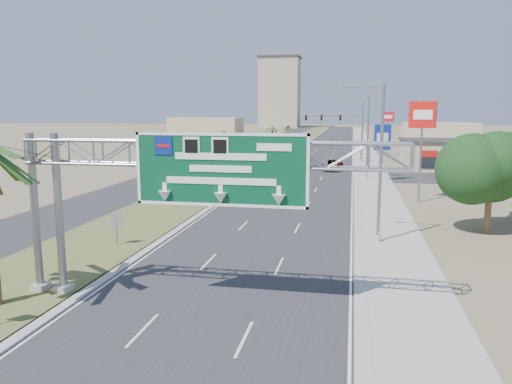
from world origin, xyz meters
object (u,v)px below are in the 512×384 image
object	(u,v)px
car_far	(302,151)
car_mid_lane	(295,179)
pole_sign_blue	(382,139)
pole_sign_red_near	(422,121)
signal_mast	(349,133)
sign_gantry	(187,166)
store_building	(467,156)
pole_sign_red_far	(388,120)
car_left_lane	(262,180)
car_right_lane	(333,165)

from	to	relation	value
car_far	car_mid_lane	bearing A→B (deg)	-81.44
car_mid_lane	pole_sign_blue	bearing A→B (deg)	32.03
pole_sign_red_near	signal_mast	bearing A→B (deg)	100.93
sign_gantry	car_mid_lane	xyz separation A→B (m)	(0.52, 35.37, -5.27)
signal_mast	store_building	bearing A→B (deg)	-19.54
car_far	pole_sign_red_far	size ratio (longest dim) A/B	0.63
car_mid_lane	car_far	distance (m)	40.67
signal_mast	store_building	distance (m)	18.08
car_left_lane	pole_sign_red_far	distance (m)	46.07
signal_mast	car_right_lane	xyz separation A→B (m)	(-2.09, -10.92, -4.12)
car_left_lane	pole_sign_blue	distance (m)	15.51
car_mid_lane	car_far	size ratio (longest dim) A/B	0.91
car_right_lane	pole_sign_red_far	xyz separation A→B (m)	(9.01, 25.80, 5.88)
sign_gantry	pole_sign_blue	bearing A→B (deg)	75.95
car_mid_lane	pole_sign_red_far	world-z (taller)	pole_sign_red_far
pole_sign_red_near	pole_sign_red_far	size ratio (longest dim) A/B	1.12
car_far	pole_sign_red_near	xyz separation A→B (m)	(15.57, -48.44, 6.68)
sign_gantry	car_far	world-z (taller)	sign_gantry
pole_sign_red_near	sign_gantry	bearing A→B (deg)	-115.17
car_mid_lane	car_far	xyz separation A→B (m)	(-3.19, 40.54, -0.03)
signal_mast	sign_gantry	bearing A→B (deg)	-95.74
car_left_lane	car_mid_lane	bearing A→B (deg)	22.19
store_building	car_right_lane	world-z (taller)	store_building
car_far	store_building	bearing A→B (deg)	-33.58
car_left_lane	pole_sign_blue	bearing A→B (deg)	30.87
pole_sign_blue	signal_mast	bearing A→B (deg)	100.76
sign_gantry	car_far	distance (m)	76.15
car_mid_lane	pole_sign_red_near	world-z (taller)	pole_sign_red_near
store_building	pole_sign_blue	size ratio (longest dim) A/B	2.58
car_left_lane	car_far	world-z (taller)	car_far
signal_mast	store_building	size ratio (longest dim) A/B	0.57
sign_gantry	signal_mast	bearing A→B (deg)	84.26
store_building	pole_sign_red_near	xyz separation A→B (m)	(-10.15, -28.60, 5.44)
signal_mast	pole_sign_red_near	size ratio (longest dim) A/B	1.09
car_far	pole_sign_red_near	bearing A→B (deg)	-68.11
pole_sign_red_near	pole_sign_red_far	world-z (taller)	pole_sign_red_near
store_building	pole_sign_blue	xyz separation A→B (m)	(-12.82, -15.14, 3.05)
pole_sign_blue	car_mid_lane	bearing A→B (deg)	-150.21
car_far	pole_sign_red_far	bearing A→B (deg)	7.70
car_left_lane	car_mid_lane	xyz separation A→B (m)	(3.56, 1.17, 0.06)
car_mid_lane	pole_sign_blue	xyz separation A→B (m)	(9.72, 5.56, 4.25)
car_left_lane	pole_sign_red_far	bearing A→B (deg)	73.21
pole_sign_red_near	pole_sign_red_far	bearing A→B (deg)	89.71
sign_gantry	store_building	xyz separation A→B (m)	(23.06, 56.07, -4.06)
sign_gantry	car_far	xyz separation A→B (m)	(-2.66, 75.92, -5.29)
sign_gantry	pole_sign_red_near	world-z (taller)	pole_sign_red_near
pole_sign_blue	pole_sign_red_near	bearing A→B (deg)	-78.80
signal_mast	pole_sign_blue	bearing A→B (deg)	-79.24
car_left_lane	car_mid_lane	world-z (taller)	car_mid_lane
sign_gantry	store_building	distance (m)	60.77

